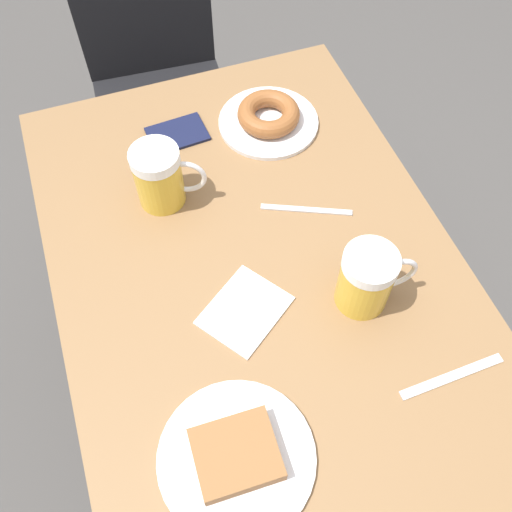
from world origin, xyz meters
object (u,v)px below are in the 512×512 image
object	(u,v)px
chair	(154,57)
napkin_folded	(245,310)
plate_with_donut	(269,117)
plate_with_cake	(236,456)
passport_near_edge	(177,134)
fork	(306,210)
knife	(452,376)
beer_mug_center	(367,279)
beer_mug_left	(160,177)

from	to	relation	value
chair	napkin_folded	size ratio (longest dim) A/B	5.01
chair	plate_with_donut	bearing A→B (deg)	-71.16
napkin_folded	plate_with_cake	bearing A→B (deg)	-111.80
plate_with_donut	passport_near_edge	xyz separation A→B (m)	(-0.20, 0.03, -0.02)
plate_with_cake	passport_near_edge	distance (m)	0.70
fork	knife	xyz separation A→B (m)	(0.10, -0.41, -0.00)
beer_mug_center	plate_with_cake	bearing A→B (deg)	-147.63
chair	knife	xyz separation A→B (m)	(0.24, -1.23, 0.20)
chair	napkin_folded	distance (m)	1.02
chair	beer_mug_center	xyz separation A→B (m)	(0.16, -1.04, 0.27)
fork	passport_near_edge	world-z (taller)	passport_near_edge
beer_mug_left	fork	world-z (taller)	beer_mug_left
napkin_folded	passport_near_edge	distance (m)	0.46
chair	beer_mug_left	distance (m)	0.76
napkin_folded	plate_with_donut	bearing A→B (deg)	64.61
plate_with_cake	beer_mug_center	distance (m)	0.36
beer_mug_center	knife	world-z (taller)	beer_mug_center
knife	passport_near_edge	xyz separation A→B (m)	(-0.29, 0.69, 0.00)
plate_with_cake	knife	distance (m)	0.38
chair	plate_with_cake	distance (m)	1.26
beer_mug_center	knife	bearing A→B (deg)	-67.47
plate_with_cake	plate_with_donut	size ratio (longest dim) A/B	1.11
beer_mug_left	fork	distance (m)	0.30
napkin_folded	passport_near_edge	xyz separation A→B (m)	(0.00, 0.46, 0.00)
plate_with_donut	fork	xyz separation A→B (m)	(-0.01, -0.25, -0.02)
chair	beer_mug_left	bearing A→B (deg)	-95.93
plate_with_cake	knife	world-z (taller)	plate_with_cake
beer_mug_left	fork	bearing A→B (deg)	-25.76
plate_with_donut	napkin_folded	bearing A→B (deg)	-115.39
plate_with_donut	beer_mug_center	size ratio (longest dim) A/B	1.57
chair	fork	world-z (taller)	chair
chair	plate_with_donut	distance (m)	0.63
chair	passport_near_edge	distance (m)	0.58
beer_mug_left	beer_mug_center	world-z (taller)	same
chair	knife	size ratio (longest dim) A/B	4.92
passport_near_edge	fork	bearing A→B (deg)	-56.69
chair	beer_mug_center	bearing A→B (deg)	-77.41
plate_with_donut	knife	size ratio (longest dim) A/B	1.16
plate_with_cake	beer_mug_center	world-z (taller)	beer_mug_center
plate_with_cake	napkin_folded	size ratio (longest dim) A/B	1.31
fork	chair	bearing A→B (deg)	99.65
chair	fork	bearing A→B (deg)	-76.45
plate_with_donut	fork	distance (m)	0.25
napkin_folded	passport_near_edge	bearing A→B (deg)	89.85
plate_with_cake	napkin_folded	bearing A→B (deg)	68.20
plate_with_donut	beer_mug_left	distance (m)	0.30
beer_mug_left	fork	size ratio (longest dim) A/B	0.80
plate_with_donut	fork	bearing A→B (deg)	-92.73
napkin_folded	knife	bearing A→B (deg)	-39.05
fork	passport_near_edge	bearing A→B (deg)	123.31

